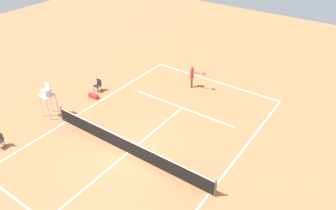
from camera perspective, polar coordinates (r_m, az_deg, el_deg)
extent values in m
plane|color=#D37A4C|center=(19.08, -6.99, -8.25)|extent=(60.00, 60.00, 0.00)
cube|color=white|center=(26.25, 8.09, 4.14)|extent=(10.62, 0.10, 0.01)
cube|color=white|center=(16.90, 7.22, -15.06)|extent=(0.10, 20.85, 0.01)
cube|color=white|center=(22.34, -17.32, -2.78)|extent=(0.10, 20.85, 0.01)
cube|color=white|center=(22.71, 2.51, -0.48)|extent=(7.96, 0.10, 0.01)
cube|color=white|center=(19.08, -6.99, -8.25)|extent=(0.10, 11.47, 0.01)
cylinder|color=#4C4C51|center=(16.42, 8.29, -14.22)|extent=(0.10, 0.10, 1.07)
cylinder|color=#4C4C51|center=(22.26, -18.04, -1.40)|extent=(0.10, 0.10, 1.07)
cube|color=black|center=(18.79, -7.08, -7.21)|extent=(11.22, 0.03, 0.91)
cube|color=white|center=(18.49, -7.18, -6.08)|extent=(11.22, 0.04, 0.06)
cylinder|color=brown|center=(25.14, 4.19, 4.07)|extent=(0.12, 0.12, 0.80)
cylinder|color=brown|center=(24.97, 4.08, 3.86)|extent=(0.12, 0.12, 0.80)
cylinder|color=red|center=(24.72, 4.20, 5.41)|extent=(0.28, 0.28, 0.63)
sphere|color=brown|center=(24.50, 4.25, 6.44)|extent=(0.23, 0.23, 0.23)
cylinder|color=brown|center=(24.87, 4.31, 5.67)|extent=(0.09, 0.09, 0.56)
cylinder|color=brown|center=(24.40, 4.76, 5.63)|extent=(0.56, 0.25, 0.09)
cylinder|color=black|center=(24.32, 5.70, 5.49)|extent=(0.26, 0.11, 0.04)
ellipsoid|color=red|center=(24.28, 6.37, 5.39)|extent=(0.39, 0.36, 0.04)
sphere|color=#CCE033|center=(24.21, -0.29, 1.95)|extent=(0.07, 0.07, 0.07)
cylinder|color=silver|center=(22.44, -20.15, -0.81)|extent=(0.07, 0.07, 1.55)
cylinder|color=silver|center=(22.96, -21.20, -0.24)|extent=(0.07, 0.07, 1.55)
cylinder|color=silver|center=(22.76, -18.78, -0.01)|extent=(0.07, 0.07, 1.55)
cylinder|color=silver|center=(23.27, -19.85, 0.52)|extent=(0.07, 0.07, 1.55)
cube|color=silver|center=(22.46, -20.38, 1.59)|extent=(0.80, 0.80, 0.06)
cube|color=silver|center=(22.34, -20.49, 2.10)|extent=(0.50, 0.44, 0.40)
cube|color=silver|center=(22.27, -20.26, 3.09)|extent=(0.50, 0.06, 0.50)
cylinder|color=#262626|center=(21.43, -26.66, -6.11)|extent=(0.04, 0.04, 0.45)
cylinder|color=#262626|center=(21.70, -27.14, -5.74)|extent=(0.04, 0.04, 0.45)
cube|color=#232328|center=(21.29, -27.14, -4.80)|extent=(0.44, 0.04, 0.44)
cylinder|color=#262626|center=(24.85, -12.17, 2.52)|extent=(0.04, 0.04, 0.45)
cylinder|color=#262626|center=(25.08, -12.73, 2.75)|extent=(0.04, 0.04, 0.45)
cylinder|color=#262626|center=(25.05, -11.60, 2.86)|extent=(0.04, 0.04, 0.45)
cylinder|color=#262626|center=(25.28, -12.16, 3.08)|extent=(0.04, 0.04, 0.45)
cube|color=#232328|center=(24.94, -12.23, 3.31)|extent=(0.44, 0.44, 0.06)
cube|color=#232328|center=(24.95, -11.94, 4.02)|extent=(0.44, 0.04, 0.44)
cube|color=red|center=(24.36, -12.87, 1.56)|extent=(0.76, 0.32, 0.30)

